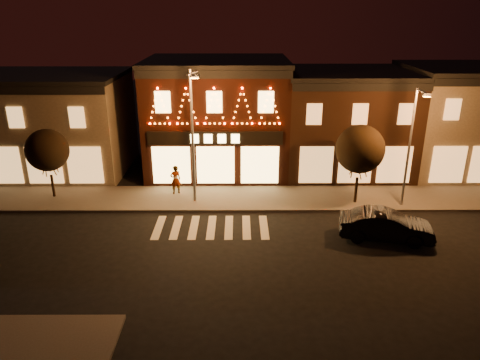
{
  "coord_description": "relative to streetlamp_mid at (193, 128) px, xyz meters",
  "views": [
    {
      "loc": [
        1.54,
        -18.98,
        11.67
      ],
      "look_at": [
        1.63,
        4.0,
        2.88
      ],
      "focal_mm": 33.71,
      "sensor_mm": 36.0,
      "label": 1
    }
  ],
  "objects": [
    {
      "name": "building_right_b",
      "position": [
        19.68,
        6.74,
        -1.07
      ],
      "size": [
        9.2,
        8.28,
        7.8
      ],
      "color": "#665D48",
      "rests_on": "ground"
    },
    {
      "name": "building_pulp",
      "position": [
        1.18,
        6.72,
        -0.82
      ],
      "size": [
        10.2,
        8.34,
        8.3
      ],
      "color": "black",
      "rests_on": "ground"
    },
    {
      "name": "pedestrian",
      "position": [
        -1.42,
        1.46,
        -3.87
      ],
      "size": [
        0.83,
        0.71,
        1.93
      ],
      "primitive_type": "imported",
      "rotation": [
        0.0,
        0.0,
        3.56
      ],
      "color": "gray",
      "rests_on": "sidewalk_far"
    },
    {
      "name": "ground",
      "position": [
        1.18,
        -7.25,
        -4.98
      ],
      "size": [
        120.0,
        120.0,
        0.0
      ],
      "primitive_type": "plane",
      "color": "black",
      "rests_on": "ground"
    },
    {
      "name": "streetlamp_right",
      "position": [
        12.94,
        -0.66,
        -0.55
      ],
      "size": [
        0.46,
        1.66,
        7.29
      ],
      "rotation": [
        0.0,
        0.0,
        0.02
      ],
      "color": "#59595E",
      "rests_on": "sidewalk_far"
    },
    {
      "name": "streetlamp_mid",
      "position": [
        0.0,
        0.0,
        0.0
      ],
      "size": [
        0.79,
        1.88,
        8.24
      ],
      "rotation": [
        0.0,
        0.0,
        -0.26
      ],
      "color": "#59595E",
      "rests_on": "sidewalk_far"
    },
    {
      "name": "tree_left",
      "position": [
        -9.34,
        0.99,
        -1.69
      ],
      "size": [
        2.69,
        2.69,
        4.49
      ],
      "rotation": [
        0.0,
        0.0,
        -0.21
      ],
      "color": "black",
      "rests_on": "sidewalk_far"
    },
    {
      "name": "building_left",
      "position": [
        -11.82,
        6.74,
        -1.32
      ],
      "size": [
        12.2,
        8.28,
        7.3
      ],
      "color": "#665D48",
      "rests_on": "ground"
    },
    {
      "name": "sidewalk_far",
      "position": [
        3.18,
        0.75,
        -4.91
      ],
      "size": [
        44.0,
        4.0,
        0.15
      ],
      "primitive_type": "cube",
      "color": "#47423D",
      "rests_on": "ground"
    },
    {
      "name": "building_right_a",
      "position": [
        10.68,
        6.74,
        -1.22
      ],
      "size": [
        9.2,
        8.28,
        7.5
      ],
      "color": "#382013",
      "rests_on": "ground"
    },
    {
      "name": "tree_right",
      "position": [
        10.14,
        0.01,
        -1.35
      ],
      "size": [
        2.98,
        2.98,
        4.98
      ],
      "rotation": [
        0.0,
        0.0,
        0.1
      ],
      "color": "black",
      "rests_on": "sidewalk_far"
    },
    {
      "name": "dark_sedan",
      "position": [
        10.6,
        -4.69,
        -4.18
      ],
      "size": [
        5.11,
        2.58,
        1.61
      ],
      "primitive_type": "imported",
      "rotation": [
        0.0,
        0.0,
        1.38
      ],
      "color": "black",
      "rests_on": "ground"
    }
  ]
}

